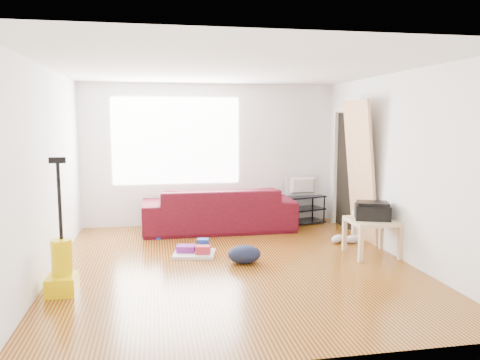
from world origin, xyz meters
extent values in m
cube|color=#551C0A|center=(0.00, 0.00, 0.00)|extent=(4.50, 5.00, 0.01)
cube|color=silver|center=(0.00, 0.00, 2.50)|extent=(4.50, 5.00, 0.01)
cube|color=white|center=(0.00, 2.50, 1.25)|extent=(4.50, 0.01, 2.50)
cube|color=white|center=(0.00, -2.50, 1.25)|extent=(4.50, 0.01, 2.50)
cube|color=white|center=(-2.25, 0.00, 1.25)|extent=(0.01, 5.00, 2.50)
cube|color=white|center=(2.25, 0.00, 1.25)|extent=(0.01, 5.00, 2.50)
cube|color=white|center=(-0.60, 2.48, 1.50)|extent=(2.20, 0.01, 1.50)
cube|color=white|center=(2.21, 1.25, 1.00)|extent=(0.06, 0.08, 2.00)
cube|color=white|center=(2.21, 2.15, 1.00)|extent=(0.06, 0.08, 2.00)
cube|color=white|center=(2.21, 1.70, 2.04)|extent=(0.06, 0.98, 0.08)
cube|color=black|center=(2.24, 1.70, 1.00)|extent=(0.01, 0.86, 1.98)
imported|color=black|center=(0.06, 1.95, 0.00)|extent=(2.54, 0.99, 0.74)
cube|color=black|center=(1.65, 2.22, 0.03)|extent=(0.82, 0.60, 0.03)
cube|color=black|center=(1.65, 2.22, 0.26)|extent=(0.82, 0.60, 0.03)
cube|color=black|center=(1.65, 2.22, 0.49)|extent=(0.82, 0.60, 0.03)
cylinder|color=black|center=(1.38, 1.95, 0.25)|extent=(0.03, 0.03, 0.51)
cylinder|color=black|center=(1.28, 2.30, 0.25)|extent=(0.03, 0.03, 0.51)
cylinder|color=black|center=(2.02, 2.14, 0.25)|extent=(0.03, 0.03, 0.51)
cylinder|color=black|center=(1.92, 2.49, 0.25)|extent=(0.03, 0.03, 0.51)
imported|color=black|center=(1.65, 2.22, 0.69)|extent=(0.63, 0.08, 0.36)
cube|color=#E0BA88|center=(1.95, 0.10, 0.48)|extent=(0.63, 0.63, 0.06)
cube|color=#E0BA88|center=(1.66, -0.18, 0.22)|extent=(0.06, 0.06, 0.45)
cube|color=#E0BA88|center=(1.67, 0.38, 0.22)|extent=(0.06, 0.06, 0.45)
cube|color=#E0BA88|center=(2.23, -0.19, 0.22)|extent=(0.06, 0.06, 0.45)
cube|color=#E0BA88|center=(2.24, 0.37, 0.22)|extent=(0.06, 0.06, 0.45)
cube|color=black|center=(1.95, 0.10, 0.61)|extent=(0.56, 0.49, 0.20)
cube|color=black|center=(1.95, 0.10, 0.73)|extent=(0.50, 0.44, 0.04)
cylinder|color=navy|center=(-0.96, 1.59, 0.00)|extent=(0.28, 0.28, 0.25)
cylinder|color=white|center=(-0.92, 1.61, 0.19)|extent=(0.13, 0.13, 0.12)
cube|color=silver|center=(-0.47, 0.51, 0.02)|extent=(0.64, 0.55, 0.04)
cube|color=#AE2334|center=(-0.36, 0.42, 0.10)|extent=(0.22, 0.17, 0.11)
cube|color=#6D1881|center=(-0.58, 0.57, 0.09)|extent=(0.28, 0.22, 0.09)
cube|color=#163C99|center=(-0.34, 0.62, 0.12)|extent=(0.18, 0.16, 0.16)
ellipsoid|color=black|center=(0.14, 0.04, 0.00)|extent=(0.44, 0.36, 0.24)
ellipsoid|color=silver|center=(1.74, 0.79, 0.06)|extent=(0.32, 0.29, 0.12)
ellipsoid|color=silver|center=(1.96, 0.72, 0.06)|extent=(0.31, 0.16, 0.12)
cube|color=#E0BA00|center=(-2.00, -0.66, 0.10)|extent=(0.31, 0.35, 0.20)
cylinder|color=#E0BA00|center=(-2.00, -0.61, 0.39)|extent=(0.22, 0.22, 0.38)
cylinder|color=black|center=(-2.00, -0.57, 0.99)|extent=(0.04, 0.04, 0.82)
cube|color=black|center=(-2.00, -0.57, 1.44)|extent=(0.18, 0.04, 0.07)
cube|color=tan|center=(2.13, 0.91, 0.00)|extent=(0.27, 0.87, 2.17)
camera|label=1|loc=(-0.98, -5.79, 1.86)|focal=35.00mm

